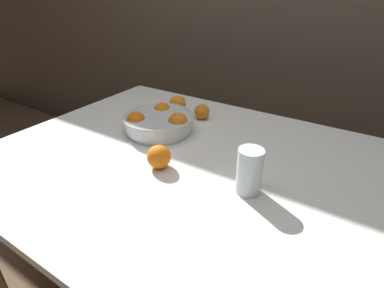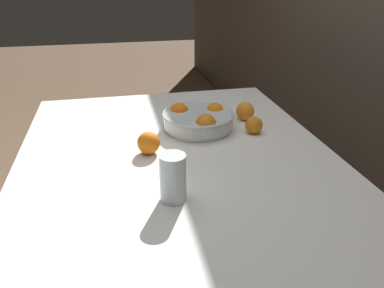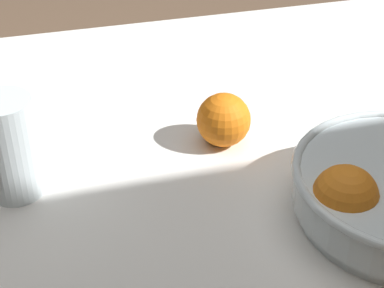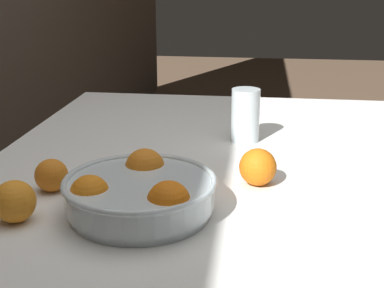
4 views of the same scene
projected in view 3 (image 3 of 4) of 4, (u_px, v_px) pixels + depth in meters
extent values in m
cube|color=white|center=(189.00, 198.00, 0.88)|extent=(1.48, 1.11, 0.03)
sphere|color=orange|center=(345.00, 197.00, 0.77)|extent=(0.08, 0.08, 0.08)
cylinder|color=#F4A314|center=(12.00, 160.00, 0.84)|extent=(0.07, 0.07, 0.10)
cylinder|color=silver|center=(10.00, 147.00, 0.83)|extent=(0.08, 0.08, 0.14)
sphere|color=orange|center=(224.00, 120.00, 0.94)|extent=(0.08, 0.08, 0.08)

